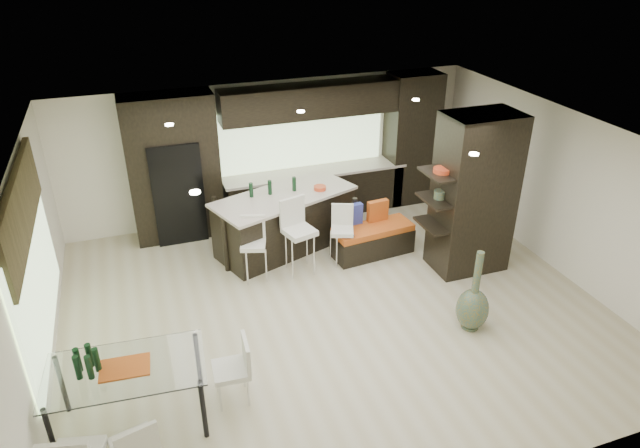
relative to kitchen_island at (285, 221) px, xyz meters
name	(u,v)px	position (x,y,z in m)	size (l,w,h in m)	color
ground	(333,307)	(0.17, -2.03, -0.53)	(8.00, 8.00, 0.00)	#C1B693
back_wall	(271,150)	(0.17, 1.47, 0.82)	(8.00, 0.02, 2.70)	white
left_wall	(31,281)	(-3.83, -2.03, 0.82)	(0.02, 7.00, 2.70)	white
right_wall	(561,192)	(4.17, -2.03, 0.82)	(0.02, 7.00, 2.70)	white
ceiling	(335,141)	(0.17, -2.03, 2.17)	(8.00, 7.00, 0.02)	white
window_left	(36,272)	(-3.79, -1.83, 0.82)	(0.04, 3.20, 1.90)	#B2D199
window_back	(300,137)	(0.77, 1.43, 1.02)	(3.40, 0.04, 1.20)	#B2D199
stone_accent	(21,208)	(-3.76, -1.83, 1.72)	(0.08, 3.00, 0.80)	brown
ceiling_spots	(328,136)	(0.17, -1.78, 2.15)	(4.00, 3.00, 0.02)	white
back_cabinetry	(300,153)	(0.67, 1.14, 0.82)	(6.80, 0.68, 2.70)	black
refrigerator	(177,189)	(-1.73, 1.09, 0.42)	(0.90, 0.68, 1.90)	black
partition_column	(474,194)	(2.77, -1.63, 0.82)	(1.20, 0.80, 2.70)	black
kitchen_island	(285,221)	(0.00, 0.00, 0.00)	(2.53, 1.09, 1.06)	black
stool_left	(254,255)	(-0.78, -0.84, -0.08)	(0.39, 0.39, 0.89)	silver
stool_mid	(300,244)	(0.00, -0.88, 0.00)	(0.47, 0.47, 1.05)	silver
stool_right	(342,241)	(0.78, -0.83, -0.10)	(0.37, 0.37, 0.85)	silver
bench	(373,240)	(1.40, -0.75, -0.25)	(1.44, 0.55, 0.55)	black
floor_vase	(475,291)	(1.89, -3.17, 0.11)	(0.47, 0.47, 1.28)	#46543B
dining_table	(131,396)	(-2.86, -3.43, -0.11)	(1.75, 0.99, 0.84)	white
chair_end	(231,374)	(-1.68, -3.43, -0.13)	(0.44, 0.44, 0.80)	silver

